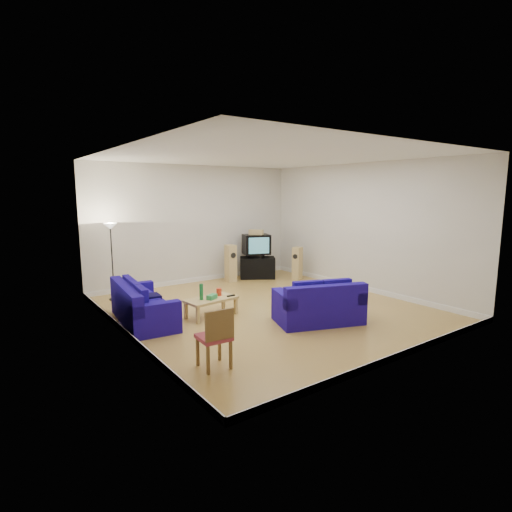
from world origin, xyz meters
TOP-DOWN VIEW (x-y plane):
  - room at (0.00, 0.00)m, footprint 6.01×6.51m
  - sofa_three_seat at (-2.50, 0.69)m, footprint 1.03×2.04m
  - sofa_loveseat at (0.27, -1.31)m, footprint 1.81×1.39m
  - coffee_table at (-1.22, 0.24)m, footprint 1.09×0.64m
  - bottle at (-1.43, 0.25)m, footprint 0.10×0.10m
  - tissue_box at (-1.24, 0.17)m, footprint 0.25×0.21m
  - red_canister at (-0.99, 0.33)m, footprint 0.12×0.12m
  - remote at (-0.81, 0.14)m, footprint 0.18×0.07m
  - tv_stand at (1.66, 2.67)m, footprint 1.14×1.00m
  - av_receiver at (1.63, 2.67)m, footprint 0.49×0.50m
  - television at (1.65, 2.70)m, footprint 0.88×0.76m
  - centre_speaker at (1.63, 2.69)m, footprint 0.37×0.43m
  - speaker_left at (0.77, 2.70)m, footprint 0.26×0.33m
  - speaker_right at (2.45, 1.81)m, footprint 0.34×0.31m
  - floor_lamp at (-2.45, 2.67)m, footprint 0.31×0.31m
  - dining_chair at (-2.35, -1.93)m, footprint 0.46×0.46m

SIDE VIEW (x-z plane):
  - sofa_three_seat at x=-2.50m, z-range -0.10..0.66m
  - sofa_loveseat at x=0.27m, z-range -0.10..0.71m
  - tv_stand at x=1.66m, z-range 0.00..0.61m
  - coffee_table at x=-1.22m, z-range 0.14..0.51m
  - remote at x=-0.81m, z-range 0.38..0.40m
  - tissue_box at x=-1.24m, z-range 0.38..0.47m
  - red_canister at x=-0.99m, z-range 0.38..0.53m
  - speaker_right at x=2.45m, z-range 0.00..0.94m
  - dining_chair at x=-2.35m, z-range 0.05..0.95m
  - speaker_left at x=0.77m, z-range 0.00..1.04m
  - bottle at x=-1.43m, z-range 0.38..0.70m
  - av_receiver at x=1.63m, z-range 0.61..0.70m
  - television at x=1.65m, z-range 0.70..1.27m
  - centre_speaker at x=1.63m, z-range 1.27..1.41m
  - floor_lamp at x=-2.45m, z-range 0.58..2.37m
  - room at x=0.00m, z-range -0.06..3.15m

